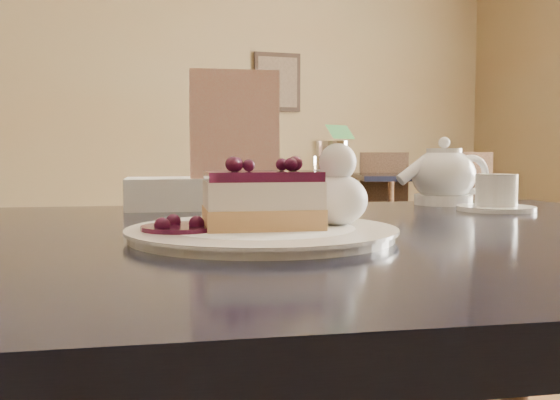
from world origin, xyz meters
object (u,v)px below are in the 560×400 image
object	(u,v)px
dessert_plate	(262,233)
bg_table_far_right	(418,259)
cheesecake_slice	(262,200)
tea_set	(453,181)
main_table	(255,301)

from	to	relation	value
dessert_plate	bg_table_far_right	world-z (taller)	dessert_plate
dessert_plate	cheesecake_slice	bearing A→B (deg)	159.44
cheesecake_slice	bg_table_far_right	distance (m)	4.53
tea_set	bg_table_far_right	world-z (taller)	tea_set
dessert_plate	main_table	bearing A→B (deg)	83.23
cheesecake_slice	bg_table_far_right	size ratio (longest dim) A/B	0.08
cheesecake_slice	bg_table_far_right	xyz separation A→B (m)	(2.39, 3.76, -0.80)
dessert_plate	cheesecake_slice	distance (m)	0.04
main_table	bg_table_far_right	world-z (taller)	main_table
main_table	tea_set	bearing A→B (deg)	37.43
main_table	tea_set	xyz separation A→B (m)	(0.46, 0.27, 0.13)
dessert_plate	tea_set	world-z (taller)	tea_set
tea_set	cheesecake_slice	bearing A→B (deg)	-144.93
cheesecake_slice	main_table	bearing A→B (deg)	90.00
main_table	dessert_plate	xyz separation A→B (m)	(-0.01, -0.05, 0.09)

